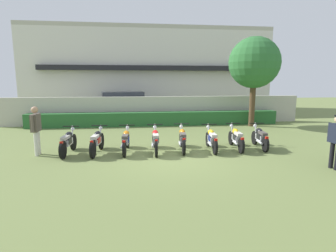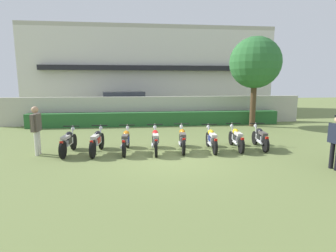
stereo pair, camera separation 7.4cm
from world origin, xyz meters
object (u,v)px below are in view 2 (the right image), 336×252
Objects in this scene: motorcycle_in_row_7 at (260,137)px; inspector_person at (36,126)px; tree_near_inspector at (255,63)px; motorcycle_in_row_1 at (97,141)px; motorcycle_in_row_5 at (211,139)px; motorcycle_in_row_3 at (155,140)px; motorcycle_in_row_0 at (68,142)px; parked_car at (126,106)px; motorcycle_in_row_6 at (236,138)px; motorcycle_in_row_4 at (182,139)px; motorcycle_in_row_2 at (126,140)px.

motorcycle_in_row_7 is 8.35m from inspector_person.
tree_near_inspector reaches higher than inspector_person.
motorcycle_in_row_5 is at bearing -84.61° from motorcycle_in_row_1.
motorcycle_in_row_3 is 1.11× the size of motorcycle_in_row_7.
motorcycle_in_row_3 is 4.12m from motorcycle_in_row_7.
motorcycle_in_row_0 is (-9.17, -5.01, -3.15)m from tree_near_inspector.
motorcycle_in_row_6 is at bearing -71.09° from parked_car.
motorcycle_in_row_6 is (6.30, -0.02, -0.01)m from motorcycle_in_row_0.
tree_near_inspector is (7.39, -3.75, 2.66)m from parked_car.
motorcycle_in_row_1 is 1.02× the size of motorcycle_in_row_5.
motorcycle_in_row_4 is (3.16, 0.04, -0.00)m from motorcycle_in_row_1.
tree_near_inspector is 10.91m from motorcycle_in_row_0.
parked_car is at bearing 21.03° from motorcycle_in_row_4.
motorcycle_in_row_2 is (0.29, -8.76, -0.49)m from parked_car.
motorcycle_in_row_3 is at bearing -1.23° from inspector_person.
motorcycle_in_row_0 is 5.29m from motorcycle_in_row_5.
motorcycle_in_row_0 is 2.07m from motorcycle_in_row_2.
motorcycle_in_row_3 reaches higher than motorcycle_in_row_6.
inspector_person is at bearing 95.97° from motorcycle_in_row_7.
motorcycle_in_row_0 reaches higher than motorcycle_in_row_6.
inspector_person is (-5.24, -0.01, 0.59)m from motorcycle_in_row_4.
motorcycle_in_row_0 is at bearing 94.08° from motorcycle_in_row_1.
motorcycle_in_row_0 is 3.15m from motorcycle_in_row_3.
inspector_person is (-2.83, -8.77, 0.11)m from parked_car.
motorcycle_in_row_3 is at bearing 100.98° from motorcycle_in_row_4.
inspector_person is at bearing 95.71° from motorcycle_in_row_4.
parked_car is 2.57× the size of motorcycle_in_row_0.
motorcycle_in_row_2 reaches higher than motorcycle_in_row_7.
inspector_person is (-2.08, 0.03, 0.59)m from motorcycle_in_row_1.
motorcycle_in_row_4 is 2.11m from motorcycle_in_row_6.
motorcycle_in_row_4 is (4.18, 0.00, 0.00)m from motorcycle_in_row_0.
motorcycle_in_row_2 is 3.22m from motorcycle_in_row_5.
motorcycle_in_row_3 is (-6.02, -5.10, -3.15)m from tree_near_inspector.
motorcycle_in_row_1 is 2.16m from inspector_person.
motorcycle_in_row_1 is 1.07× the size of motorcycle_in_row_7.
motorcycle_in_row_3 is (1.08, -0.10, 0.01)m from motorcycle_in_row_2.
motorcycle_in_row_0 is 0.99× the size of motorcycle_in_row_5.
motorcycle_in_row_3 is at bearing 93.87° from motorcycle_in_row_5.
inspector_person is at bearing 93.17° from motorcycle_in_row_5.
tree_near_inspector is 2.86× the size of motorcycle_in_row_7.
motorcycle_in_row_5 is (2.14, -0.01, -0.02)m from motorcycle_in_row_3.
motorcycle_in_row_6 is (1.01, 0.08, 0.00)m from motorcycle_in_row_5.
motorcycle_in_row_1 is at bearing -0.93° from inspector_person.
motorcycle_in_row_3 reaches higher than motorcycle_in_row_5.
parked_car is at bearing 38.13° from motorcycle_in_row_7.
tree_near_inspector reaches higher than motorcycle_in_row_4.
motorcycle_in_row_5 is 0.97× the size of motorcycle_in_row_6.
inspector_person is (-3.12, -0.01, 0.60)m from motorcycle_in_row_2.
motorcycle_in_row_3 is (1.38, -8.86, -0.48)m from parked_car.
motorcycle_in_row_1 reaches higher than motorcycle_in_row_4.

